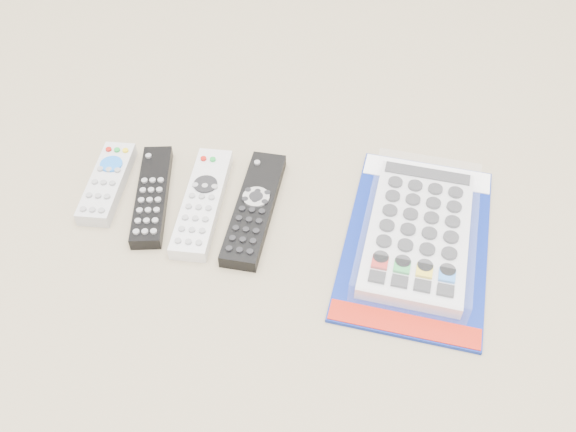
# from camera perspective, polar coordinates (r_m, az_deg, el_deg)

# --- Properties ---
(remote_small_grey) EXTENTS (0.05, 0.15, 0.02)m
(remote_small_grey) POSITION_cam_1_polar(r_m,az_deg,el_deg) (0.97, -15.77, 2.87)
(remote_small_grey) COLOR #AFAFB1
(remote_small_grey) RESTS_ON ground
(remote_slim_black) EXTENTS (0.07, 0.19, 0.02)m
(remote_slim_black) POSITION_cam_1_polar(r_m,az_deg,el_deg) (0.94, -11.98, 1.80)
(remote_slim_black) COLOR black
(remote_slim_black) RESTS_ON ground
(remote_silver_dvd) EXTENTS (0.05, 0.20, 0.02)m
(remote_silver_dvd) POSITION_cam_1_polar(r_m,az_deg,el_deg) (0.92, -7.62, 1.24)
(remote_silver_dvd) COLOR silver
(remote_silver_dvd) RESTS_ON ground
(remote_large_black) EXTENTS (0.07, 0.21, 0.02)m
(remote_large_black) POSITION_cam_1_polar(r_m,az_deg,el_deg) (0.90, -3.00, 0.70)
(remote_large_black) COLOR black
(remote_large_black) RESTS_ON ground
(jumbo_remote_packaged) EXTENTS (0.23, 0.34, 0.04)m
(jumbo_remote_packaged) POSITION_cam_1_polar(r_m,az_deg,el_deg) (0.88, 11.52, -1.33)
(jumbo_remote_packaged) COLOR navy
(jumbo_remote_packaged) RESTS_ON ground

